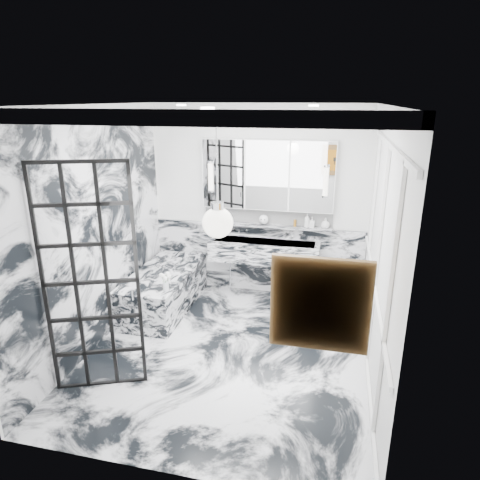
% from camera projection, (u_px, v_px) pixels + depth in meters
% --- Properties ---
extents(floor, '(3.60, 3.60, 0.00)m').
position_uv_depth(floor, '(228.00, 351.00, 5.09)').
color(floor, silver).
rests_on(floor, ground).
extents(ceiling, '(3.60, 3.60, 0.00)m').
position_uv_depth(ceiling, '(226.00, 105.00, 4.20)').
color(ceiling, white).
rests_on(ceiling, wall_back).
extents(wall_back, '(3.60, 0.00, 3.60)m').
position_uv_depth(wall_back, '(258.00, 202.00, 6.31)').
color(wall_back, white).
rests_on(wall_back, floor).
extents(wall_front, '(3.60, 0.00, 3.60)m').
position_uv_depth(wall_front, '(162.00, 319.00, 2.98)').
color(wall_front, white).
rests_on(wall_front, floor).
extents(wall_left, '(0.00, 3.60, 3.60)m').
position_uv_depth(wall_left, '(95.00, 230.00, 4.99)').
color(wall_left, white).
rests_on(wall_left, floor).
extents(wall_right, '(0.00, 3.60, 3.60)m').
position_uv_depth(wall_right, '(380.00, 251.00, 4.30)').
color(wall_right, white).
rests_on(wall_right, floor).
extents(marble_clad_back, '(3.18, 0.05, 1.05)m').
position_uv_depth(marble_clad_back, '(257.00, 258.00, 6.56)').
color(marble_clad_back, silver).
rests_on(marble_clad_back, floor).
extents(marble_clad_left, '(0.02, 3.56, 2.68)m').
position_uv_depth(marble_clad_left, '(96.00, 235.00, 5.00)').
color(marble_clad_left, silver).
rests_on(marble_clad_left, floor).
extents(panel_molding, '(0.03, 3.40, 2.30)m').
position_uv_depth(panel_molding, '(377.00, 260.00, 4.34)').
color(panel_molding, white).
rests_on(panel_molding, floor).
extents(soap_bottle_a, '(0.09, 0.09, 0.20)m').
position_uv_depth(soap_bottle_a, '(307.00, 220.00, 6.13)').
color(soap_bottle_a, '#8C5919').
rests_on(soap_bottle_a, ledge).
extents(soap_bottle_b, '(0.08, 0.08, 0.15)m').
position_uv_depth(soap_bottle_b, '(312.00, 222.00, 6.13)').
color(soap_bottle_b, '#4C4C51').
rests_on(soap_bottle_b, ledge).
extents(soap_bottle_c, '(0.14, 0.14, 0.15)m').
position_uv_depth(soap_bottle_c, '(325.00, 223.00, 6.09)').
color(soap_bottle_c, silver).
rests_on(soap_bottle_c, ledge).
extents(face_pot, '(0.14, 0.14, 0.14)m').
position_uv_depth(face_pot, '(264.00, 220.00, 6.28)').
color(face_pot, white).
rests_on(face_pot, ledge).
extents(amber_bottle, '(0.04, 0.04, 0.10)m').
position_uv_depth(amber_bottle, '(295.00, 223.00, 6.19)').
color(amber_bottle, '#8C5919').
rests_on(amber_bottle, ledge).
extents(flower_vase, '(0.07, 0.07, 0.12)m').
position_uv_depth(flower_vase, '(166.00, 286.00, 5.38)').
color(flower_vase, silver).
rests_on(flower_vase, bathtub).
extents(crittall_door, '(0.83, 0.36, 2.33)m').
position_uv_depth(crittall_door, '(91.00, 282.00, 4.14)').
color(crittall_door, black).
rests_on(crittall_door, floor).
extents(artwork, '(0.54, 0.05, 0.54)m').
position_uv_depth(artwork, '(320.00, 305.00, 2.72)').
color(artwork, orange).
rests_on(artwork, wall_front).
extents(pendant_light, '(0.25, 0.25, 0.25)m').
position_uv_depth(pendant_light, '(218.00, 223.00, 3.44)').
color(pendant_light, white).
rests_on(pendant_light, ceiling).
extents(trough_sink, '(1.60, 0.45, 0.30)m').
position_uv_depth(trough_sink, '(264.00, 251.00, 6.26)').
color(trough_sink, silver).
rests_on(trough_sink, wall_back).
extents(ledge, '(1.90, 0.14, 0.04)m').
position_uv_depth(ledge, '(267.00, 226.00, 6.31)').
color(ledge, silver).
rests_on(ledge, wall_back).
extents(subway_tile, '(1.90, 0.03, 0.23)m').
position_uv_depth(subway_tile, '(267.00, 216.00, 6.32)').
color(subway_tile, white).
rests_on(subway_tile, wall_back).
extents(mirror_cabinet, '(1.90, 0.16, 1.00)m').
position_uv_depth(mirror_cabinet, '(268.00, 175.00, 6.07)').
color(mirror_cabinet, white).
rests_on(mirror_cabinet, wall_back).
extents(sconce_left, '(0.07, 0.07, 0.40)m').
position_uv_depth(sconce_left, '(211.00, 177.00, 6.18)').
color(sconce_left, white).
rests_on(sconce_left, mirror_cabinet).
extents(sconce_right, '(0.07, 0.07, 0.40)m').
position_uv_depth(sconce_right, '(326.00, 181.00, 5.82)').
color(sconce_right, white).
rests_on(sconce_right, mirror_cabinet).
extents(bathtub, '(0.75, 1.65, 0.55)m').
position_uv_depth(bathtub, '(164.00, 289.00, 6.08)').
color(bathtub, silver).
rests_on(bathtub, floor).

